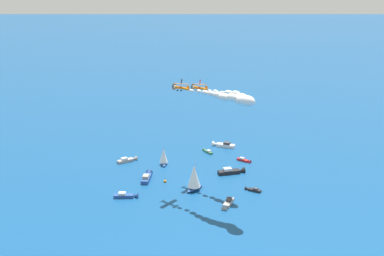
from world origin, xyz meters
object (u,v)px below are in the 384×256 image
object	(u,v)px
motorboat_outer_ring_a	(233,171)
motorboat_mid_cluster	(223,145)
motorboat_far_stbd	(128,160)
wingwalker_lead	(182,81)
motorboat_offshore	(245,160)
marker_buoy	(165,181)
motorboat_inshore	(228,204)
motorboat_near_centre	(207,151)
motorboat_trailing	(252,190)
sailboat_far_port	(194,177)
biplane_lead	(181,87)
motorboat_ahead	(147,177)
motorboat_outer_ring_c	(127,196)
sailboat_outer_ring_b	(164,156)
biplane_wingman	(199,88)
wingwalker_wingman	(200,82)

from	to	relation	value
motorboat_outer_ring_a	motorboat_mid_cluster	bearing A→B (deg)	30.01
motorboat_far_stbd	wingwalker_lead	size ratio (longest dim) A/B	4.69
motorboat_offshore	marker_buoy	xyz separation A→B (m)	(-32.82, 18.85, -0.10)
wingwalker_lead	motorboat_inshore	bearing A→B (deg)	-110.44
motorboat_offshore	motorboat_near_centre	bearing A→B (deg)	80.24
motorboat_near_centre	motorboat_inshore	distance (m)	51.31
motorboat_trailing	motorboat_outer_ring_a	world-z (taller)	motorboat_outer_ring_a
sailboat_far_port	biplane_lead	size ratio (longest dim) A/B	1.42
motorboat_near_centre	motorboat_ahead	world-z (taller)	motorboat_ahead
motorboat_outer_ring_c	marker_buoy	xyz separation A→B (m)	(17.03, -5.29, -0.26)
sailboat_outer_ring_b	marker_buoy	world-z (taller)	sailboat_outer_ring_b
motorboat_mid_cluster	biplane_lead	distance (m)	58.11
motorboat_inshore	biplane_lead	bearing A→B (deg)	70.62
motorboat_far_stbd	sailboat_outer_ring_b	distance (m)	15.46
motorboat_ahead	motorboat_outer_ring_c	bearing A→B (deg)	-172.29
sailboat_far_port	motorboat_ahead	world-z (taller)	sailboat_far_port
motorboat_far_stbd	motorboat_outer_ring_a	world-z (taller)	motorboat_outer_ring_a
motorboat_far_stbd	motorboat_outer_ring_a	bearing A→B (deg)	-80.52
motorboat_near_centre	biplane_lead	distance (m)	51.26
motorboat_far_stbd	wingwalker_lead	xyz separation A→B (m)	(-11.52, -30.90, 37.79)
motorboat_near_centre	motorboat_outer_ring_a	distance (m)	25.10
motorboat_outer_ring_c	sailboat_outer_ring_b	bearing A→B (deg)	6.76
motorboat_inshore	motorboat_outer_ring_a	xyz separation A→B (m)	(26.48, 8.77, 0.18)
motorboat_far_stbd	motorboat_outer_ring_a	size ratio (longest dim) A/B	0.87
motorboat_offshore	sailboat_outer_ring_b	xyz separation A→B (m)	(-17.65, 27.96, 3.06)
biplane_wingman	sailboat_outer_ring_b	bearing A→B (deg)	79.78
sailboat_far_port	motorboat_inshore	distance (m)	16.88
marker_buoy	biplane_lead	world-z (taller)	biplane_lead
sailboat_outer_ring_b	motorboat_outer_ring_c	xyz separation A→B (m)	(-32.20, -3.82, -2.89)
motorboat_mid_cluster	wingwalker_wingman	xyz separation A→B (m)	(-33.25, -4.52, 35.25)
sailboat_outer_ring_b	wingwalker_lead	bearing A→B (deg)	-132.84
motorboat_ahead	marker_buoy	distance (m)	7.57
motorboat_outer_ring_a	sailboat_outer_ring_b	size ratio (longest dim) A/B	1.25
sailboat_outer_ring_b	biplane_wingman	size ratio (longest dim) A/B	1.04
sailboat_outer_ring_b	motorboat_mid_cluster	bearing A→B (deg)	-22.61
motorboat_trailing	marker_buoy	xyz separation A→B (m)	(-7.01, 31.33, -0.07)
motorboat_outer_ring_c	motorboat_inshore	bearing A→B (deg)	-74.03
sailboat_far_port	wingwalker_wingman	distance (m)	34.50
motorboat_offshore	wingwalker_wingman	xyz separation A→B (m)	(-20.34, 10.70, 35.57)
motorboat_outer_ring_c	biplane_lead	xyz separation A→B (m)	(16.87, -12.19, 35.65)
marker_buoy	sailboat_far_port	bearing A→B (deg)	-96.96
sailboat_far_port	motorboat_offshore	bearing A→B (deg)	-10.21
motorboat_ahead	motorboat_outer_ring_c	xyz separation A→B (m)	(-16.77, -2.27, -0.16)
motorboat_ahead	motorboat_outer_ring_c	world-z (taller)	motorboat_ahead
motorboat_ahead	wingwalker_wingman	distance (m)	40.63
motorboat_mid_cluster	sailboat_far_port	bearing A→B (deg)	-169.18
sailboat_outer_ring_b	motorboat_offshore	bearing A→B (deg)	-57.73
motorboat_offshore	biplane_lead	bearing A→B (deg)	160.08
motorboat_far_stbd	marker_buoy	xyz separation A→B (m)	(-11.76, -23.91, -0.27)
marker_buoy	wingwalker_wingman	distance (m)	38.65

